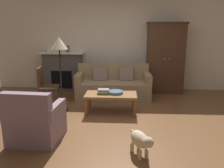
{
  "coord_description": "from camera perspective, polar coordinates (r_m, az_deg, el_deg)",
  "views": [
    {
      "loc": [
        0.28,
        -4.43,
        1.8
      ],
      "look_at": [
        -0.01,
        0.79,
        0.55
      ],
      "focal_mm": 37.71,
      "sensor_mm": 36.0,
      "label": 1
    }
  ],
  "objects": [
    {
      "name": "coffee_table",
      "position": [
        5.09,
        -0.25,
        -2.94
      ],
      "size": [
        1.1,
        0.6,
        0.42
      ],
      "color": "olive",
      "rests_on": "ground"
    },
    {
      "name": "mantel_vase_cream",
      "position": [
        7.09,
        -15.12,
        8.29
      ],
      "size": [
        0.13,
        0.13,
        0.2
      ],
      "primitive_type": "cylinder",
      "color": "beige",
      "rests_on": "fireplace"
    },
    {
      "name": "floor_lamp",
      "position": [
        5.12,
        -12.69,
        8.64
      ],
      "size": [
        0.36,
        0.36,
        1.62
      ],
      "color": "black",
      "rests_on": "ground"
    },
    {
      "name": "couch",
      "position": [
        6.21,
        0.3,
        -0.37
      ],
      "size": [
        1.95,
        0.92,
        0.86
      ],
      "color": "#937A5B",
      "rests_on": "ground"
    },
    {
      "name": "side_chair_wooden",
      "position": [
        5.8,
        -15.89,
        0.09
      ],
      "size": [
        0.49,
        0.49,
        0.9
      ],
      "color": "#472D1E",
      "rests_on": "ground"
    },
    {
      "name": "mantel_vase_slate",
      "position": [
        6.93,
        -10.67,
        8.37
      ],
      "size": [
        0.11,
        0.11,
        0.19
      ],
      "primitive_type": "cylinder",
      "color": "#565B66",
      "rests_on": "fireplace"
    },
    {
      "name": "fruit_bowl",
      "position": [
        5.07,
        0.82,
        -2.01
      ],
      "size": [
        0.33,
        0.33,
        0.06
      ],
      "primitive_type": "cylinder",
      "color": "slate",
      "rests_on": "coffee_table"
    },
    {
      "name": "ground_plane",
      "position": [
        4.79,
        -0.37,
        -8.63
      ],
      "size": [
        9.6,
        9.6,
        0.0
      ],
      "primitive_type": "plane",
      "color": "brown"
    },
    {
      "name": "fireplace",
      "position": [
        7.08,
        -11.83,
        3.15
      ],
      "size": [
        1.26,
        0.48,
        1.12
      ],
      "color": "#4C4947",
      "rests_on": "ground"
    },
    {
      "name": "armoire",
      "position": [
        6.79,
        12.77,
        6.21
      ],
      "size": [
        1.06,
        0.57,
        1.96
      ],
      "color": "#472D1E",
      "rests_on": "ground"
    },
    {
      "name": "dog",
      "position": [
        3.46,
        6.94,
        -13.39
      ],
      "size": [
        0.35,
        0.53,
        0.39
      ],
      "color": "beige",
      "rests_on": "ground"
    },
    {
      "name": "back_wall",
      "position": [
        7.0,
        0.94,
        10.17
      ],
      "size": [
        7.2,
        0.1,
        2.8
      ],
      "primitive_type": "cube",
      "color": "silver",
      "rests_on": "ground"
    },
    {
      "name": "armchair_near_left",
      "position": [
        4.03,
        -18.09,
        -8.86
      ],
      "size": [
        0.83,
        0.82,
        0.88
      ],
      "color": "gray",
      "rests_on": "ground"
    },
    {
      "name": "book_stack",
      "position": [
        5.06,
        -2.1,
        -1.81
      ],
      "size": [
        0.26,
        0.19,
        0.1
      ],
      "color": "#427A4C",
      "rests_on": "coffee_table"
    }
  ]
}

